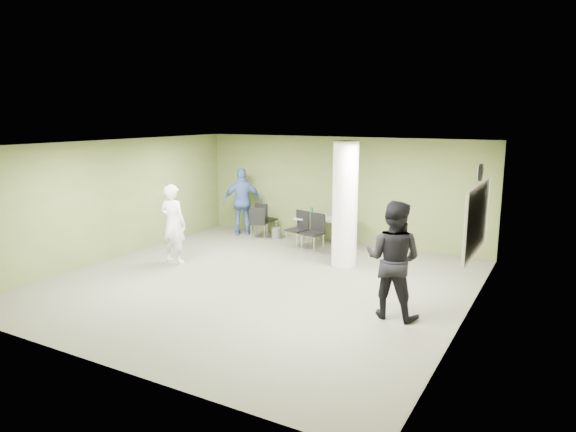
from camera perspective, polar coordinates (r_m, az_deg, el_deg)
The scene contains 17 objects.
floor at distance 10.54m, azimuth -3.18°, elevation -7.42°, with size 8.00×8.00×0.00m, color #4E4F3E.
ceiling at distance 10.00m, azimuth -3.36°, elevation 7.96°, with size 8.00×8.00×0.00m, color white.
wall_back at distance 13.68m, azimuth 5.75°, elevation 2.89°, with size 8.00×0.02×2.80m, color #4E5E2C.
wall_left at distance 12.75m, azimuth -18.64°, elevation 1.75°, with size 0.02×8.00×2.80m, color #4E5E2C.
wall_right_cream at distance 8.76m, azimuth 19.44°, elevation -2.40°, with size 0.02×8.00×2.80m, color beige.
column at distance 11.47m, azimuth 6.35°, elevation 1.28°, with size 0.56×0.56×2.80m, color silver.
whiteboard at distance 9.91m, azimuth 20.25°, elevation -0.33°, with size 0.05×2.30×1.30m.
wall_clock at distance 9.78m, azimuth 20.59°, elevation 4.55°, with size 0.06×0.32×0.32m.
folding_table at distance 13.38m, azimuth 4.09°, elevation -0.44°, with size 1.58×0.84×0.97m.
wastebasket at distance 14.18m, azimuth -1.31°, elevation -1.90°, with size 0.26×0.26×0.30m, color #4C4C4C.
chair_back_left at distance 14.39m, azimuth -2.65°, elevation -0.07°, with size 0.55×0.55×0.95m.
chair_back_right at distance 14.05m, azimuth -3.30°, elevation -0.49°, with size 0.57×0.57×0.89m.
chair_table_left at distance 13.19m, azimuth 1.27°, elevation -1.12°, with size 0.58×0.58×0.94m.
chair_table_right at distance 12.82m, azimuth 2.99°, elevation -1.48°, with size 0.55×0.55×0.94m.
woman_white at distance 12.01m, azimuth -12.66°, elevation -0.85°, with size 0.67×0.44×1.82m, color white.
man_black at distance 8.73m, azimuth 11.61°, elevation -4.76°, with size 0.97×0.75×1.99m, color black.
man_blue at distance 14.51m, azimuth -5.06°, elevation 1.58°, with size 1.11×0.46×1.90m, color #3E589A.
Camera 1 is at (5.37, -8.43, 3.36)m, focal length 32.00 mm.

